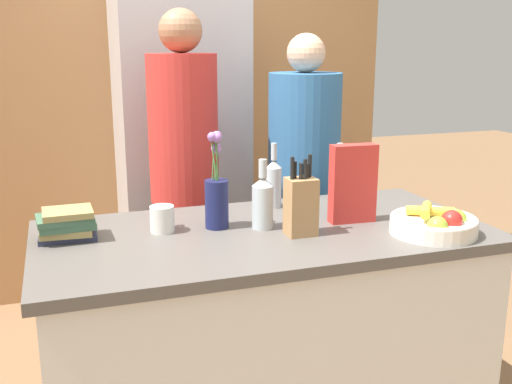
# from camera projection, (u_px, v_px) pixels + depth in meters

# --- Properties ---
(kitchen_island) EXTENTS (1.65, 0.81, 0.90)m
(kitchen_island) POSITION_uv_depth(u_px,v_px,m) (264.00, 341.00, 2.31)
(kitchen_island) COLOR silver
(kitchen_island) RESTS_ON ground_plane
(back_wall_wood) EXTENTS (2.85, 0.12, 2.60)m
(back_wall_wood) POSITION_uv_depth(u_px,v_px,m) (170.00, 87.00, 3.77)
(back_wall_wood) COLOR #AD7A4C
(back_wall_wood) RESTS_ON ground_plane
(refrigerator) EXTENTS (0.70, 0.62, 1.88)m
(refrigerator) POSITION_uv_depth(u_px,v_px,m) (181.00, 153.00, 3.52)
(refrigerator) COLOR #B7B7BC
(refrigerator) RESTS_ON ground_plane
(fruit_bowl) EXTENTS (0.31, 0.31, 0.11)m
(fruit_bowl) POSITION_uv_depth(u_px,v_px,m) (435.00, 223.00, 2.15)
(fruit_bowl) COLOR silver
(fruit_bowl) RESTS_ON kitchen_island
(knife_block) EXTENTS (0.10, 0.09, 0.29)m
(knife_block) POSITION_uv_depth(u_px,v_px,m) (301.00, 205.00, 2.12)
(knife_block) COLOR #A87A4C
(knife_block) RESTS_ON kitchen_island
(flower_vase) EXTENTS (0.09, 0.09, 0.36)m
(flower_vase) POSITION_uv_depth(u_px,v_px,m) (217.00, 196.00, 2.20)
(flower_vase) COLOR #191E4C
(flower_vase) RESTS_ON kitchen_island
(cereal_box) EXTENTS (0.18, 0.07, 0.30)m
(cereal_box) POSITION_uv_depth(u_px,v_px,m) (353.00, 184.00, 2.27)
(cereal_box) COLOR red
(cereal_box) RESTS_ON kitchen_island
(coffee_mug) EXTENTS (0.10, 0.11, 0.10)m
(coffee_mug) POSITION_uv_depth(u_px,v_px,m) (163.00, 219.00, 2.17)
(coffee_mug) COLOR silver
(coffee_mug) RESTS_ON kitchen_island
(book_stack) EXTENTS (0.21, 0.16, 0.11)m
(book_stack) POSITION_uv_depth(u_px,v_px,m) (67.00, 224.00, 2.08)
(book_stack) COLOR #2D334C
(book_stack) RESTS_ON kitchen_island
(bottle_oil) EXTENTS (0.06, 0.06, 0.27)m
(bottle_oil) POSITION_uv_depth(u_px,v_px,m) (274.00, 182.00, 2.48)
(bottle_oil) COLOR #B2BCC1
(bottle_oil) RESTS_ON kitchen_island
(bottle_vinegar) EXTENTS (0.07, 0.07, 0.25)m
(bottle_vinegar) POSITION_uv_depth(u_px,v_px,m) (339.00, 178.00, 2.59)
(bottle_vinegar) COLOR #B2BCC1
(bottle_vinegar) RESTS_ON kitchen_island
(bottle_wine) EXTENTS (0.08, 0.08, 0.26)m
(bottle_wine) POSITION_uv_depth(u_px,v_px,m) (263.00, 201.00, 2.20)
(bottle_wine) COLOR #B2BCC1
(bottle_wine) RESTS_ON kitchen_island
(person_at_sink) EXTENTS (0.33, 0.33, 1.73)m
(person_at_sink) POSITION_uv_depth(u_px,v_px,m) (184.00, 170.00, 2.87)
(person_at_sink) COLOR #383842
(person_at_sink) RESTS_ON ground_plane
(person_in_blue) EXTENTS (0.36, 0.36, 1.62)m
(person_in_blue) POSITION_uv_depth(u_px,v_px,m) (304.00, 178.00, 3.04)
(person_in_blue) COLOR #383842
(person_in_blue) RESTS_ON ground_plane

